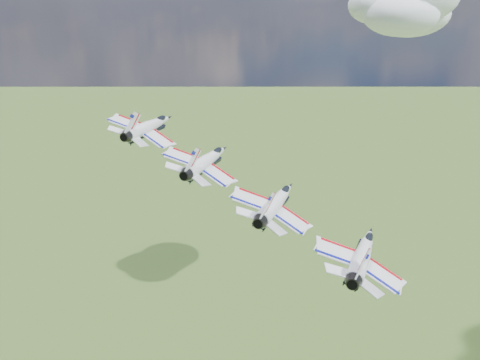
{
  "coord_description": "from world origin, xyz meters",
  "views": [
    {
      "loc": [
        -17.5,
        -54.36,
        168.0
      ],
      "look_at": [
        -15.07,
        15.17,
        143.44
      ],
      "focal_mm": 40.0,
      "sensor_mm": 36.0,
      "label": 1
    }
  ],
  "objects_px": {
    "jet_2": "(277,202)",
    "jet_0": "(150,126)",
    "jet_3": "(363,253)",
    "jet_1": "(207,160)"
  },
  "relations": [
    {
      "from": "jet_3",
      "to": "jet_0",
      "type": "bearing_deg",
      "value": 157.55
    },
    {
      "from": "jet_0",
      "to": "jet_2",
      "type": "bearing_deg",
      "value": -22.45
    },
    {
      "from": "jet_0",
      "to": "jet_1",
      "type": "bearing_deg",
      "value": -22.45
    },
    {
      "from": "jet_2",
      "to": "jet_3",
      "type": "xyz_separation_m",
      "value": [
        9.29,
        -9.33,
        -2.9
      ]
    },
    {
      "from": "jet_1",
      "to": "jet_3",
      "type": "height_order",
      "value": "jet_1"
    },
    {
      "from": "jet_2",
      "to": "jet_3",
      "type": "bearing_deg",
      "value": -22.45
    },
    {
      "from": "jet_1",
      "to": "jet_2",
      "type": "height_order",
      "value": "jet_1"
    },
    {
      "from": "jet_2",
      "to": "jet_0",
      "type": "bearing_deg",
      "value": 157.55
    },
    {
      "from": "jet_0",
      "to": "jet_1",
      "type": "distance_m",
      "value": 13.48
    },
    {
      "from": "jet_1",
      "to": "jet_2",
      "type": "xyz_separation_m",
      "value": [
        9.29,
        -9.33,
        -2.9
      ]
    }
  ]
}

